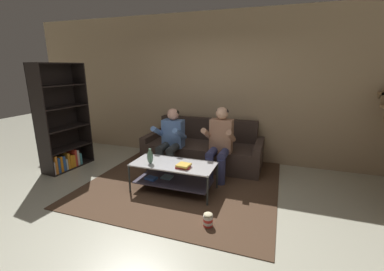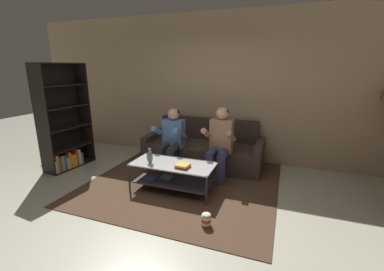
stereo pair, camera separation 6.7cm
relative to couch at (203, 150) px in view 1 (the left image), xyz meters
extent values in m
plane|color=#BAB8A1|center=(0.02, -1.94, -0.29)|extent=(16.80, 16.80, 0.00)
cube|color=tan|center=(0.02, 0.52, 1.16)|extent=(8.40, 0.12, 2.90)
cylinder|color=tan|center=(2.91, 0.62, 1.82)|extent=(0.04, 0.04, 0.90)
cube|color=#3D2F29|center=(0.00, -0.05, -0.07)|extent=(2.00, 0.90, 0.43)
cube|color=#342823|center=(0.00, 0.31, 0.36)|extent=(2.00, 0.18, 0.43)
cube|color=#3D2F29|center=(-1.07, -0.05, -0.01)|extent=(0.13, 0.90, 0.55)
cube|color=#3D2F29|center=(1.07, -0.05, -0.01)|extent=(0.13, 0.90, 0.55)
cylinder|color=#2B2F30|center=(-0.55, -0.81, -0.07)|extent=(0.14, 0.14, 0.43)
cylinder|color=#2B2F30|center=(-0.35, -0.81, -0.07)|extent=(0.14, 0.14, 0.43)
cylinder|color=#2B2F30|center=(-0.55, -0.63, 0.19)|extent=(0.14, 0.42, 0.14)
cylinder|color=#2B2F30|center=(-0.35, -0.63, 0.19)|extent=(0.14, 0.42, 0.14)
cube|color=#5171A9|center=(-0.45, -0.42, 0.40)|extent=(0.38, 0.22, 0.51)
cylinder|color=#5171A9|center=(-0.65, -0.60, 0.45)|extent=(0.09, 0.49, 0.31)
cylinder|color=#5171A9|center=(-0.25, -0.60, 0.45)|extent=(0.09, 0.49, 0.31)
sphere|color=tan|center=(-0.45, -0.42, 0.76)|extent=(0.21, 0.21, 0.21)
ellipsoid|color=black|center=(-0.45, -0.40, 0.78)|extent=(0.21, 0.21, 0.13)
cylinder|color=navy|center=(0.35, -0.81, -0.07)|extent=(0.14, 0.14, 0.43)
cylinder|color=navy|center=(0.55, -0.81, -0.07)|extent=(0.14, 0.14, 0.43)
cylinder|color=navy|center=(0.35, -0.63, 0.19)|extent=(0.14, 0.42, 0.14)
cylinder|color=navy|center=(0.55, -0.63, 0.19)|extent=(0.14, 0.42, 0.14)
cube|color=#A2755B|center=(0.45, -0.42, 0.43)|extent=(0.38, 0.22, 0.58)
cylinder|color=#A2755B|center=(0.25, -0.60, 0.49)|extent=(0.09, 0.49, 0.31)
cylinder|color=#A2755B|center=(0.65, -0.60, 0.49)|extent=(0.09, 0.49, 0.31)
sphere|color=tan|center=(0.45, -0.42, 0.83)|extent=(0.21, 0.21, 0.21)
ellipsoid|color=black|center=(0.45, -0.40, 0.85)|extent=(0.21, 0.21, 0.13)
cube|color=#BAB9BB|center=(-0.09, -1.26, 0.15)|extent=(1.27, 0.58, 0.02)
cube|color=#383445|center=(-0.09, -1.26, -0.13)|extent=(1.17, 0.53, 0.02)
cylinder|color=#2C3231|center=(-0.71, -1.53, -0.06)|extent=(0.03, 0.03, 0.45)
cylinder|color=#2C3231|center=(0.53, -1.53, -0.06)|extent=(0.03, 0.03, 0.45)
cylinder|color=#2C3231|center=(-0.71, -0.98, -0.06)|extent=(0.03, 0.03, 0.45)
cylinder|color=#2C3231|center=(0.53, -0.98, -0.06)|extent=(0.03, 0.03, 0.45)
cube|color=#345FB8|center=(-0.45, -1.34, -0.10)|extent=(0.19, 0.15, 0.03)
cube|color=#6F9BB0|center=(-0.23, -1.21, -0.11)|extent=(0.17, 0.16, 0.03)
cube|color=#4D3625|center=(-0.04, -0.76, -0.28)|extent=(3.00, 3.21, 0.01)
cube|color=#6D5E4D|center=(-0.04, -0.76, -0.28)|extent=(1.65, 1.76, 0.00)
ellipsoid|color=#4F735B|center=(-0.42, -1.38, 0.27)|extent=(0.09, 0.09, 0.21)
cylinder|color=#4F735B|center=(-0.42, -1.38, 0.38)|extent=(0.04, 0.04, 0.05)
cube|color=red|center=(0.11, -1.36, 0.18)|extent=(0.22, 0.19, 0.03)
cube|color=gold|center=(0.12, -1.37, 0.20)|extent=(0.20, 0.20, 0.03)
cube|color=black|center=(-2.43, -1.48, 0.68)|extent=(0.36, 0.06, 1.94)
cube|color=black|center=(-2.34, -0.59, 0.68)|extent=(0.36, 0.06, 1.94)
cube|color=black|center=(-2.55, -1.02, 0.68)|extent=(0.11, 0.91, 1.94)
cube|color=black|center=(-2.39, -1.03, -0.28)|extent=(0.45, 0.91, 0.02)
cube|color=black|center=(-2.39, -1.03, 0.10)|extent=(0.45, 0.91, 0.02)
cube|color=black|center=(-2.39, -1.03, 0.49)|extent=(0.45, 0.91, 0.02)
cube|color=black|center=(-2.39, -1.03, 0.88)|extent=(0.45, 0.91, 0.02)
cube|color=black|center=(-2.39, -1.03, 1.27)|extent=(0.45, 0.91, 0.02)
cube|color=black|center=(-2.39, -1.03, 1.65)|extent=(0.45, 0.91, 0.02)
cube|color=silver|center=(-2.40, -1.45, -0.15)|extent=(0.26, 0.05, 0.23)
cube|color=orange|center=(-2.40, -1.41, -0.10)|extent=(0.26, 0.08, 0.33)
cube|color=#2D5DAC|center=(-2.41, -1.35, -0.13)|extent=(0.29, 0.07, 0.28)
cube|color=orange|center=(-2.39, -1.30, -0.12)|extent=(0.28, 0.07, 0.29)
cube|color=#335DAA|center=(-2.40, -1.24, -0.13)|extent=(0.30, 0.08, 0.27)
cube|color=silver|center=(-2.39, -1.19, -0.16)|extent=(0.30, 0.06, 0.21)
cube|color=orange|center=(-2.38, -1.15, -0.11)|extent=(0.28, 0.07, 0.31)
cube|color=orange|center=(-2.35, -1.09, -0.14)|extent=(0.25, 0.08, 0.24)
cube|color=orange|center=(-2.36, -1.04, -0.15)|extent=(0.26, 0.08, 0.23)
cube|color=red|center=(-2.36, -0.98, -0.10)|extent=(0.29, 0.07, 0.33)
cube|color=silver|center=(-2.36, -0.93, -0.12)|extent=(0.29, 0.07, 0.30)
cube|color=teal|center=(-2.38, -0.88, -0.16)|extent=(0.33, 0.08, 0.22)
cylinder|color=red|center=(0.67, -1.99, -0.27)|extent=(0.12, 0.12, 0.04)
cylinder|color=white|center=(0.67, -1.99, -0.23)|extent=(0.12, 0.12, 0.04)
cylinder|color=red|center=(0.67, -1.99, -0.19)|extent=(0.12, 0.12, 0.04)
cylinder|color=white|center=(0.67, -1.99, -0.16)|extent=(0.12, 0.12, 0.04)
ellipsoid|color=beige|center=(0.67, -1.99, -0.12)|extent=(0.11, 0.11, 0.04)
camera|label=1|loc=(1.39, -4.62, 1.59)|focal=24.00mm
camera|label=2|loc=(1.45, -4.60, 1.59)|focal=24.00mm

